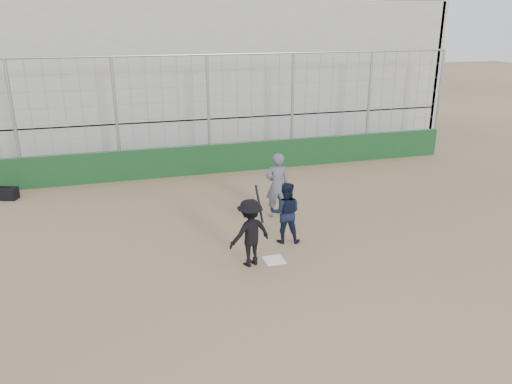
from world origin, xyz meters
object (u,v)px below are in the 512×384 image
object	(u,v)px
batter_at_plate	(250,232)
catcher_crouched	(285,222)
equipment_bag	(3,193)
umpire	(277,188)

from	to	relation	value
batter_at_plate	catcher_crouched	world-z (taller)	batter_at_plate
batter_at_plate	equipment_bag	distance (m)	8.53
equipment_bag	batter_at_plate	bearing A→B (deg)	-45.98
batter_at_plate	umpire	xyz separation A→B (m)	(1.47, 2.50, 0.04)
batter_at_plate	umpire	size ratio (longest dim) A/B	1.06
catcher_crouched	umpire	distance (m)	1.70
umpire	equipment_bag	bearing A→B (deg)	-21.32
equipment_bag	catcher_crouched	bearing A→B (deg)	-36.78
equipment_bag	umpire	bearing A→B (deg)	-26.12
catcher_crouched	equipment_bag	world-z (taller)	catcher_crouched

